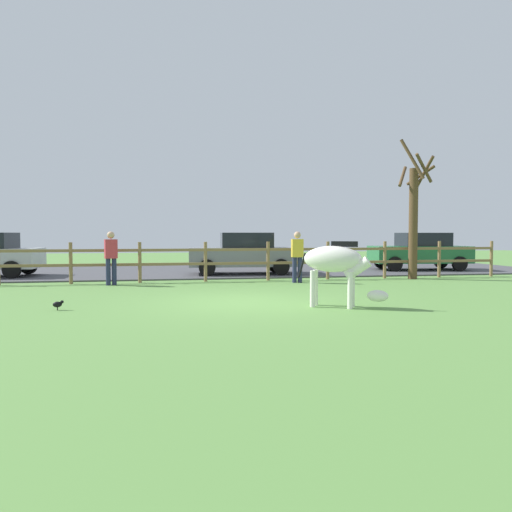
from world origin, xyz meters
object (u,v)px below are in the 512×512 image
at_px(crow_on_grass, 58,304).
at_px(visitor_left_of_tree, 297,254).
at_px(bare_tree, 414,215).
at_px(parked_car_green, 420,251).
at_px(parked_car_grey, 243,253).
at_px(zebra, 337,264).
at_px(visitor_right_of_tree, 111,256).

xyz_separation_m(crow_on_grass, visitor_left_of_tree, (6.34, 4.54, 0.78)).
bearing_deg(crow_on_grass, bare_tree, 25.44).
relative_size(parked_car_green, parked_car_grey, 1.02).
relative_size(crow_on_grass, visitor_left_of_tree, 0.13).
bearing_deg(zebra, parked_car_green, 52.19).
xyz_separation_m(parked_car_green, parked_car_grey, (-7.66, -0.66, 0.00)).
bearing_deg(visitor_right_of_tree, zebra, -46.48).
height_order(bare_tree, crow_on_grass, bare_tree).
bearing_deg(visitor_left_of_tree, bare_tree, 6.86).
distance_m(zebra, visitor_left_of_tree, 5.22).
relative_size(bare_tree, zebra, 2.77).
distance_m(parked_car_grey, visitor_right_of_tree, 5.36).
relative_size(zebra, parked_car_green, 0.42).
xyz_separation_m(bare_tree, visitor_right_of_tree, (-10.10, -0.22, -1.31)).
distance_m(bare_tree, visitor_left_of_tree, 4.54).
height_order(parked_car_grey, visitor_right_of_tree, visitor_right_of_tree).
height_order(parked_car_grey, visitor_left_of_tree, visitor_left_of_tree).
relative_size(bare_tree, visitor_left_of_tree, 2.92).
xyz_separation_m(parked_car_grey, visitor_left_of_tree, (1.25, -3.16, 0.06)).
xyz_separation_m(parked_car_green, visitor_right_of_tree, (-12.20, -3.52, 0.06)).
bearing_deg(parked_car_grey, zebra, -85.37).
distance_m(parked_car_green, visitor_right_of_tree, 12.70).
relative_size(zebra, crow_on_grass, 8.05).
distance_m(zebra, visitor_right_of_tree, 7.57).
bearing_deg(visitor_left_of_tree, crow_on_grass, -144.34).
bearing_deg(crow_on_grass, visitor_left_of_tree, 35.66).
height_order(bare_tree, parked_car_grey, bare_tree).
relative_size(crow_on_grass, parked_car_grey, 0.05).
bearing_deg(parked_car_grey, visitor_right_of_tree, -147.78).
xyz_separation_m(crow_on_grass, parked_car_green, (12.75, 8.36, 0.72)).
height_order(crow_on_grass, visitor_right_of_tree, visitor_right_of_tree).
bearing_deg(parked_car_green, visitor_left_of_tree, -149.27).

